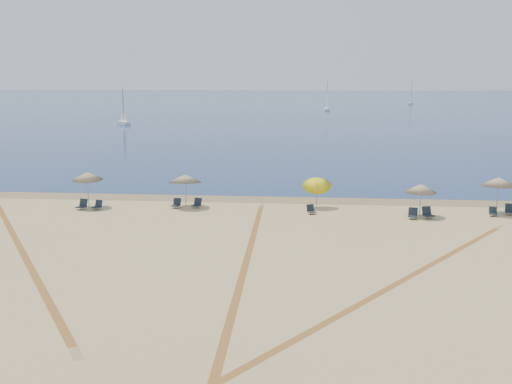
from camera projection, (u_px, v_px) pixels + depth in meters
ground at (205, 333)px, 21.25m from camera, size 160.00×160.00×0.00m
ocean at (302, 100)px, 241.31m from camera, size 500.00×500.00×0.00m
wet_sand at (261, 199)px, 44.72m from camera, size 500.00×500.00×0.00m
umbrella_1 at (87, 176)px, 41.50m from camera, size 2.14×2.17×2.57m
umbrella_2 at (185, 178)px, 41.68m from camera, size 2.34×2.38×2.39m
umbrella_3 at (317, 182)px, 41.33m from camera, size 1.99×2.03×2.51m
umbrella_4 at (421, 188)px, 38.81m from camera, size 2.05×2.06×2.22m
umbrella_5 at (499, 181)px, 39.59m from camera, size 2.26×2.26×2.52m
chair_1 at (82, 205)px, 41.15m from camera, size 0.76×0.83×0.72m
chair_2 at (98, 205)px, 41.08m from camera, size 0.71×0.77×0.65m
chair_3 at (176, 204)px, 41.67m from camera, size 0.63×0.71×0.66m
chair_4 at (197, 203)px, 41.73m from camera, size 0.71×0.78×0.67m
chair_5 at (311, 210)px, 39.81m from camera, size 0.71×0.76×0.62m
chair_6 at (413, 214)px, 38.42m from camera, size 0.71×0.79×0.71m
chair_7 at (428, 213)px, 38.57m from camera, size 0.82×0.88×0.74m
chair_8 at (493, 212)px, 39.16m from camera, size 0.57×0.64×0.60m
chair_9 at (510, 210)px, 39.56m from camera, size 0.74×0.82×0.72m
sailboat_0 at (411, 97)px, 205.36m from camera, size 2.47×5.50×7.95m
sailboat_1 at (327, 102)px, 166.87m from camera, size 1.59×5.40×7.96m
sailboat_2 at (124, 113)px, 116.97m from camera, size 3.82×4.65×7.21m
tire_tracks at (207, 265)px, 28.88m from camera, size 58.44×44.05×0.00m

